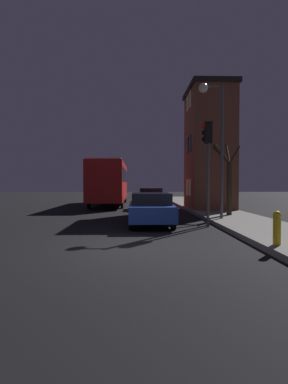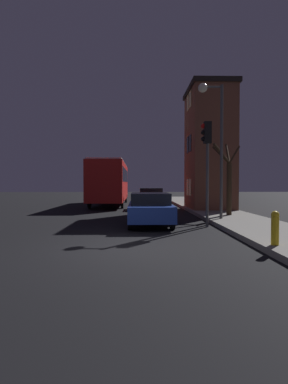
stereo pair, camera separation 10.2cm
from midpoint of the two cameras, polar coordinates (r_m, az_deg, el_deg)
The scene contains 9 objects.
ground_plane at distance 8.58m, azimuth -3.11°, elevation -10.54°, with size 120.00×120.00×0.00m, color black.
brick_building at distance 20.90m, azimuth 12.43°, elevation 8.25°, with size 2.94×4.37×8.11m.
streetlamp at distance 14.69m, azimuth 13.39°, elevation 12.25°, with size 1.19×0.43×6.31m.
traffic_light at distance 12.79m, azimuth 12.09°, elevation 7.52°, with size 0.43×0.24×4.38m.
bare_tree at distance 16.37m, azimuth 15.87°, elevation 2.51°, with size 1.80×1.96×3.88m.
bus at distance 25.66m, azimuth -6.35°, elevation 2.30°, with size 2.62×10.87×3.61m.
car_near_lane at distance 13.15m, azimuth 1.35°, elevation -3.08°, with size 1.83×4.48×1.41m.
car_mid_lane at distance 21.77m, azimuth 1.39°, elevation -1.10°, with size 1.77×4.42×1.51m.
fire_hydrant at distance 8.71m, azimuth 24.00°, elevation -6.13°, with size 0.21×0.21×0.91m.
Camera 2 is at (0.33, -8.39, 1.79)m, focal length 28.00 mm.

